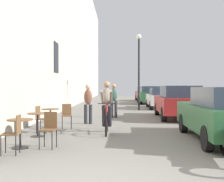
{
  "coord_description": "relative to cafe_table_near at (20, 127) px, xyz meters",
  "views": [
    {
      "loc": [
        0.21,
        -4.18,
        1.53
      ],
      "look_at": [
        -0.06,
        11.87,
        1.28
      ],
      "focal_mm": 45.82,
      "sensor_mm": 36.0,
      "label": 1
    }
  ],
  "objects": [
    {
      "name": "parked_car_third",
      "position": [
        5.45,
        13.0,
        0.23
      ],
      "size": [
        1.8,
        4.12,
        1.45
      ],
      "color": "#B7B7BC",
      "rests_on": "ground_plane"
    },
    {
      "name": "parked_car_fifth",
      "position": [
        5.42,
        23.67,
        0.28
      ],
      "size": [
        1.87,
        4.34,
        1.54
      ],
      "color": "maroon",
      "rests_on": "ground_plane"
    },
    {
      "name": "cafe_table_mid",
      "position": [
        -0.03,
        1.68,
        0.0
      ],
      "size": [
        0.64,
        0.64,
        0.72
      ],
      "color": "black",
      "rests_on": "ground_plane"
    },
    {
      "name": "cafe_chair_near_toward_street",
      "position": [
        0.08,
        -0.64,
        -0.0
      ],
      "size": [
        0.41,
        0.41,
        0.89
      ],
      "color": "black",
      "rests_on": "ground_plane"
    },
    {
      "name": "street_lamp",
      "position": [
        3.82,
        11.39,
        2.59
      ],
      "size": [
        0.32,
        0.32,
        4.9
      ],
      "color": "black",
      "rests_on": "ground_plane"
    },
    {
      "name": "cafe_table_far",
      "position": [
        -0.03,
        3.35,
        0.0
      ],
      "size": [
        0.64,
        0.64,
        0.72
      ],
      "color": "black",
      "rests_on": "ground_plane"
    },
    {
      "name": "cafe_chair_far_toward_street",
      "position": [
        0.56,
        3.43,
        -0.0
      ],
      "size": [
        0.44,
        0.44,
        0.89
      ],
      "color": "black",
      "rests_on": "ground_plane"
    },
    {
      "name": "pedestrian_mid",
      "position": [
        2.25,
        6.98,
        0.42
      ],
      "size": [
        0.37,
        0.28,
        1.67
      ],
      "color": "#26262D",
      "rests_on": "ground_plane"
    },
    {
      "name": "parked_car_fourth",
      "position": [
        5.26,
        18.45,
        0.29
      ],
      "size": [
        1.86,
        4.4,
        1.57
      ],
      "color": "#23512D",
      "rests_on": "ground_plane"
    },
    {
      "name": "parked_car_second",
      "position": [
        5.32,
        6.71,
        0.29
      ],
      "size": [
        2.0,
        4.49,
        1.57
      ],
      "color": "maroon",
      "rests_on": "ground_plane"
    },
    {
      "name": "cafe_chair_near_toward_wall",
      "position": [
        0.7,
        0.08,
        -0.0
      ],
      "size": [
        0.43,
        0.43,
        0.89
      ],
      "color": "black",
      "rests_on": "ground_plane"
    },
    {
      "name": "cafe_chair_mid_toward_street",
      "position": [
        -0.11,
        2.34,
        -0.0
      ],
      "size": [
        0.43,
        0.43,
        0.89
      ],
      "color": "black",
      "rests_on": "ground_plane"
    },
    {
      "name": "pedestrian_near",
      "position": [
        1.22,
        4.69,
        0.4
      ],
      "size": [
        0.35,
        0.25,
        1.63
      ],
      "color": "#26262D",
      "rests_on": "ground_plane"
    },
    {
      "name": "building_facade_left",
      "position": [
        -1.26,
        11.17,
        6.32
      ],
      "size": [
        0.54,
        68.0,
        13.68
      ],
      "color": "#B7AD99",
      "rests_on": "ground_plane"
    },
    {
      "name": "parked_car_nearest",
      "position": [
        5.38,
        0.98,
        0.27
      ],
      "size": [
        1.91,
        4.32,
        1.52
      ],
      "color": "#23512D",
      "rests_on": "ground_plane"
    },
    {
      "name": "cyclist_on_bicycle",
      "position": [
        2.06,
        2.43,
        0.29
      ],
      "size": [
        0.52,
        1.76,
        1.74
      ],
      "color": "black",
      "rests_on": "ground_plane"
    },
    {
      "name": "cafe_table_near",
      "position": [
        0.0,
        0.0,
        0.0
      ],
      "size": [
        0.64,
        0.64,
        0.72
      ],
      "color": "black",
      "rests_on": "ground_plane"
    }
  ]
}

